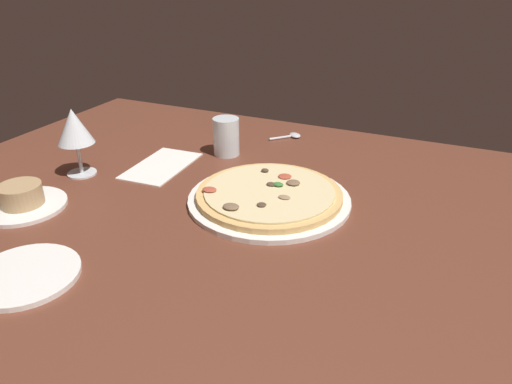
% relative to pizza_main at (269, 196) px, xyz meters
% --- Properties ---
extents(dining_table, '(1.50, 1.10, 0.04)m').
position_rel_pizza_main_xyz_m(dining_table, '(0.04, 0.05, -0.03)').
color(dining_table, brown).
rests_on(dining_table, ground).
extents(pizza_main, '(0.33, 0.33, 0.03)m').
position_rel_pizza_main_xyz_m(pizza_main, '(0.00, 0.00, 0.00)').
color(pizza_main, white).
rests_on(pizza_main, dining_table).
extents(ramekin_on_saucer, '(0.17, 0.17, 0.05)m').
position_rel_pizza_main_xyz_m(ramekin_on_saucer, '(0.44, 0.23, 0.01)').
color(ramekin_on_saucer, white).
rests_on(ramekin_on_saucer, dining_table).
extents(wine_glass_far, '(0.08, 0.08, 0.15)m').
position_rel_pizza_main_xyz_m(wine_glass_far, '(0.44, 0.06, 0.10)').
color(wine_glass_far, silver).
rests_on(wine_glass_far, dining_table).
extents(water_glass, '(0.07, 0.07, 0.09)m').
position_rel_pizza_main_xyz_m(water_glass, '(0.20, -0.19, 0.03)').
color(water_glass, silver).
rests_on(water_glass, dining_table).
extents(side_plate, '(0.17, 0.17, 0.01)m').
position_rel_pizza_main_xyz_m(side_plate, '(0.25, 0.39, -0.01)').
color(side_plate, white).
rests_on(side_plate, dining_table).
extents(paper_menu, '(0.13, 0.21, 0.00)m').
position_rel_pizza_main_xyz_m(paper_menu, '(0.30, -0.06, -0.01)').
color(paper_menu, white).
rests_on(paper_menu, dining_table).
extents(spoon, '(0.08, 0.08, 0.01)m').
position_rel_pizza_main_xyz_m(spoon, '(0.09, -0.38, -0.01)').
color(spoon, silver).
rests_on(spoon, dining_table).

